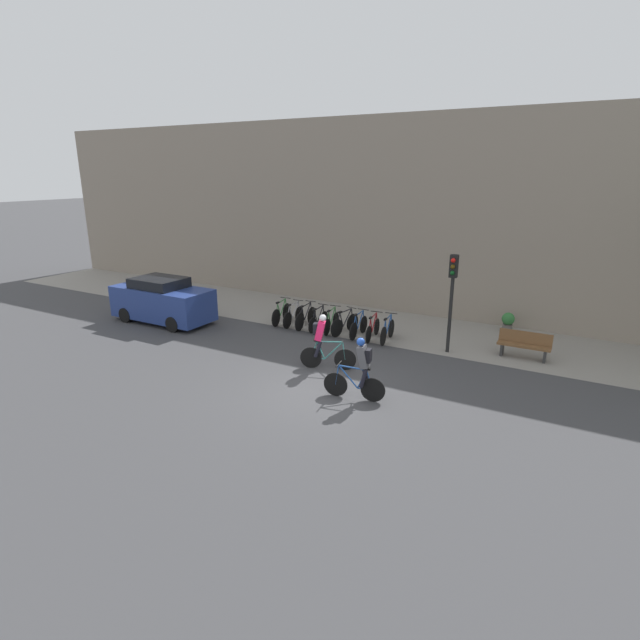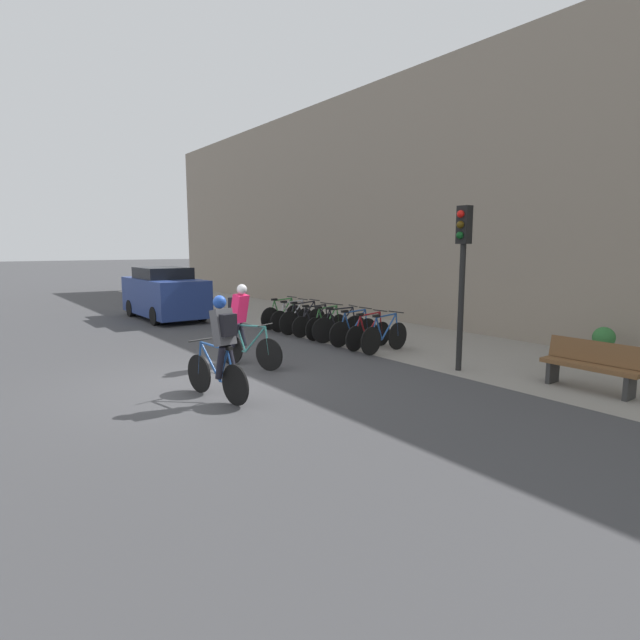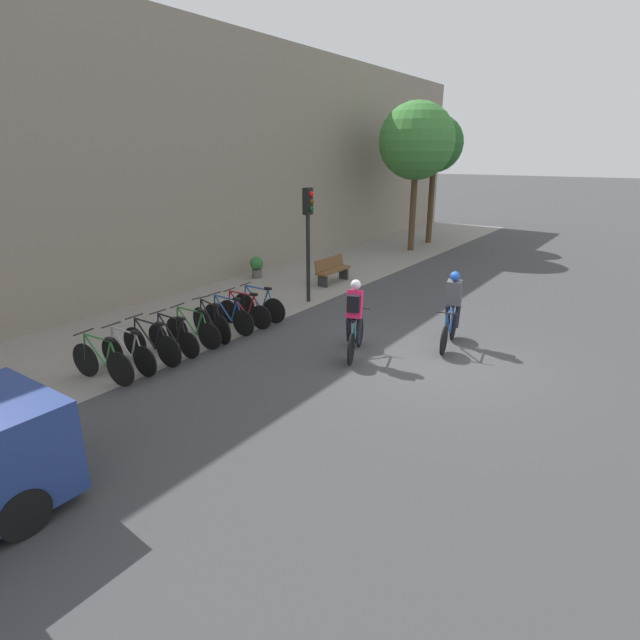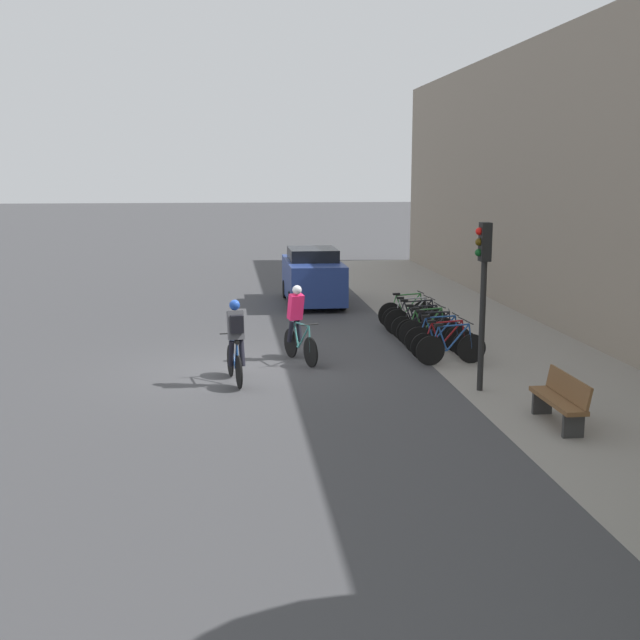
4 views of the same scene
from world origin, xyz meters
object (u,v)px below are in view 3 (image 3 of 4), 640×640
Objects in this scene: parked_bike_2 at (151,344)px; potted_plant at (257,266)px; cyclist_grey at (452,306)px; parked_bike_3 at (173,338)px; parked_bike_8 at (259,306)px; cyclist_pink at (355,317)px; bench at (332,270)px; parked_bike_0 at (102,362)px; parked_bike_5 at (211,323)px; traffic_light_pole at (308,224)px; parked_bike_7 at (244,312)px; parked_bike_4 at (193,330)px; parked_bike_1 at (128,354)px; parked_bike_6 at (228,317)px.

potted_plant is at bearing 24.91° from parked_bike_2.
potted_plant is (2.45, 8.24, -0.51)m from cyclist_grey.
potted_plant is at bearing 26.83° from parked_bike_3.
potted_plant is at bearing 42.28° from parked_bike_8.
cyclist_pink is at bearing -102.77° from parked_bike_8.
potted_plant is at bearing 109.86° from bench.
parked_bike_5 is at bearing 0.00° from parked_bike_0.
traffic_light_pole reaches higher than parked_bike_0.
parked_bike_8 reaches higher than parked_bike_7.
parked_bike_2 is 0.52× the size of traffic_light_pole.
parked_bike_4 is at bearing 0.01° from parked_bike_2.
bench is (6.36, 0.66, 0.06)m from parked_bike_5.
traffic_light_pole is 3.10m from bench.
parked_bike_4 is 0.96× the size of parked_bike_8.
parked_bike_1 is 4.08m from parked_bike_8.
parked_bike_4 is at bearing 0.00° from parked_bike_1.
traffic_light_pole reaches higher than parked_bike_1.
parked_bike_8 is (3.49, 0.00, -0.01)m from parked_bike_2.
parked_bike_4 is (0.58, 0.00, 0.01)m from parked_bike_3.
parked_bike_3 is 2.08× the size of potted_plant.
cyclist_grey is 5.77m from parked_bike_5.
potted_plant is at bearing 34.57° from parked_bike_6.
traffic_light_pole reaches higher than parked_bike_4.
parked_bike_1 is at bearing -156.76° from potted_plant.
cyclist_pink reaches higher than parked_bike_4.
parked_bike_5 is at bearing -174.11° from bench.
traffic_light_pole reaches higher than bench.
cyclist_grey is 1.09× the size of parked_bike_5.
parked_bike_3 is at bearing 180.00° from parked_bike_7.
parked_bike_7 is at bearing -0.02° from parked_bike_2.
traffic_light_pole is 2.02× the size of bench.
parked_bike_4 is 2.33m from parked_bike_8.
parked_bike_0 is at bearing 179.98° from parked_bike_4.
cyclist_pink is 3.60m from parked_bike_8.
parked_bike_4 reaches higher than parked_bike_3.
parked_bike_3 is 0.58m from parked_bike_4.
potted_plant is (4.81, 3.32, 0.04)m from parked_bike_6.
parked_bike_8 is (2.33, 0.00, 0.01)m from parked_bike_4.
parked_bike_5 is at bearing 179.44° from traffic_light_pole.
bench is 2.15× the size of potted_plant.
parked_bike_7 is at bearing 179.25° from traffic_light_pole.
bench is at bearing 4.32° from parked_bike_1.
parked_bike_4 is at bearing 179.97° from parked_bike_7.
traffic_light_pole reaches higher than parked_bike_2.
parked_bike_1 is at bearing 179.96° from parked_bike_3.
parked_bike_1 is at bearing 179.66° from traffic_light_pole.
parked_bike_1 is 8.71m from bench.
parked_bike_7 is at bearing -141.88° from potted_plant.
parked_bike_0 is at bearing -158.24° from potted_plant.
parked_bike_2 reaches higher than bench.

